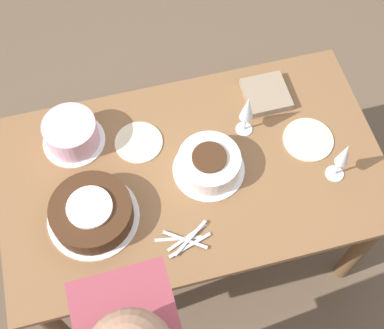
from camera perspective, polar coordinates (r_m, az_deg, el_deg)
ground_plane at (r=2.72m, az=-0.00°, el=-7.79°), size 12.00×12.00×0.00m
dining_table at (r=2.14m, az=-0.00°, el=-2.06°), size 1.47×0.85×0.74m
cake_center_white at (r=2.00m, az=1.83°, el=0.08°), size 0.28×0.28×0.10m
cake_front_chocolate at (r=1.95m, az=-10.65°, el=-5.06°), size 0.34×0.34×0.10m
cake_back_decorated at (r=2.10m, az=-12.74°, el=3.26°), size 0.24×0.24×0.12m
wine_glass_near at (r=2.02m, az=5.90°, el=5.88°), size 0.07×0.07×0.21m
wine_glass_far at (r=1.98m, az=15.88°, el=0.91°), size 0.07×0.07×0.22m
dessert_plate_left at (r=2.11m, az=-5.71°, el=2.37°), size 0.19×0.19×0.01m
dessert_plate_right at (r=2.15m, az=12.29°, el=2.61°), size 0.20×0.20×0.01m
fork_pile at (r=1.92m, az=-0.63°, el=-8.03°), size 0.20×0.11×0.01m
napkin_stack at (r=2.23m, az=7.91°, el=7.45°), size 0.18×0.18×0.03m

